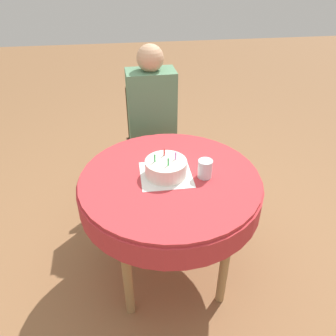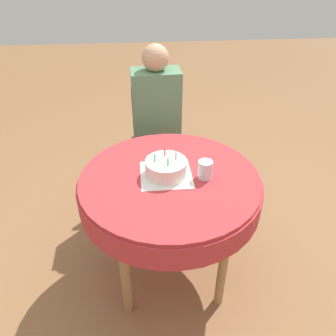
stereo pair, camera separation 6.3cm
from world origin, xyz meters
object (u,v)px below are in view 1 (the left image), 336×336
object	(u,v)px
chair	(152,141)
drinking_glass	(205,169)
birthday_cake	(166,168)
person	(152,118)

from	to	relation	value
chair	drinking_glass	world-z (taller)	chair
birthday_cake	drinking_glass	size ratio (longest dim) A/B	2.22
person	drinking_glass	distance (m)	0.77
chair	birthday_cake	size ratio (longest dim) A/B	4.11
chair	birthday_cake	distance (m)	0.83
person	birthday_cake	size ratio (longest dim) A/B	5.64
drinking_glass	chair	bearing A→B (deg)	103.69
chair	person	bearing A→B (deg)	-90.00
chair	drinking_glass	xyz separation A→B (m)	(0.20, -0.82, 0.28)
chair	person	size ratio (longest dim) A/B	0.73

